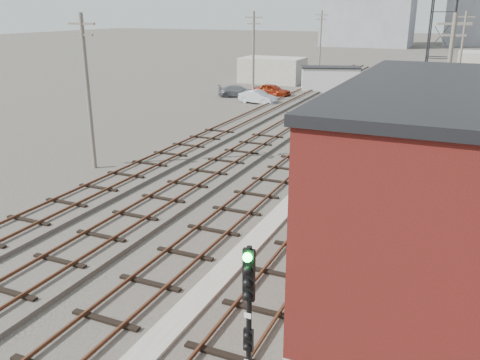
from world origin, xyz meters
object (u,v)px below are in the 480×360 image
Objects in this scene: car_grey at (238,91)px; switch_stand at (287,120)px; site_trailer at (330,79)px; signal_mast at (248,315)px; car_silver at (258,97)px; car_red at (272,90)px.

switch_stand is at bearing -163.77° from car_grey.
site_trailer is (-1.65, 20.19, 0.88)m from switch_stand.
switch_stand is at bearing 107.32° from signal_mast.
signal_mast is 0.98× the size of car_grey.
switch_stand is 0.29× the size of car_silver.
switch_stand is 0.28× the size of car_red.
signal_mast is 3.60× the size of switch_stand.
site_trailer reaches higher than car_grey.
car_red is at bearing -144.75° from site_trailer.
car_grey is (-9.92, 12.20, 0.08)m from switch_stand.
car_red is at bearing -89.79° from car_grey.
switch_stand is 11.08m from car_silver.
signal_mast is at bearing -178.26° from car_grey.
signal_mast is at bearing -81.19° from switch_stand.
site_trailer reaches higher than car_silver.
signal_mast is 31.09m from switch_stand.
car_grey is at bearing 61.51° from car_silver.
signal_mast is 0.58× the size of site_trailer.
site_trailer is 1.69× the size of car_grey.
signal_mast is at bearing -96.16° from site_trailer.
signal_mast is 46.09m from car_red.
switch_stand reaches higher than car_grey.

